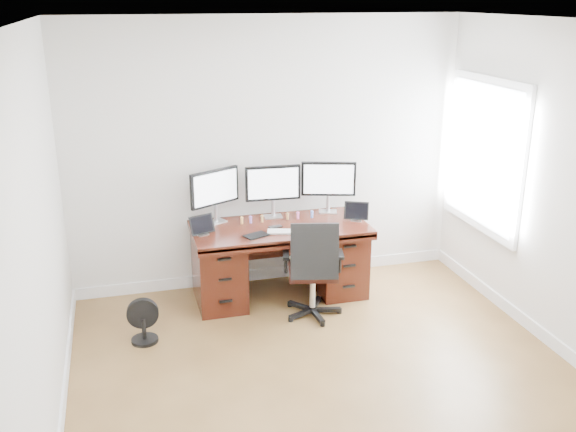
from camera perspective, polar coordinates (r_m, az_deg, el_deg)
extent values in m
plane|color=brown|center=(5.01, 4.68, -15.88)|extent=(4.50, 4.50, 0.00)
cube|color=silver|center=(6.45, -1.76, 5.47)|extent=(4.00, 0.10, 2.70)
cube|color=white|center=(6.51, 17.04, 5.23)|extent=(0.04, 1.30, 1.50)
cube|color=white|center=(6.50, 16.89, 5.22)|extent=(0.01, 1.15, 1.35)
cube|color=#3B140B|center=(6.21, -0.73, -1.09)|extent=(1.70, 0.80, 0.05)
cube|color=#3B140B|center=(6.27, -6.16, -4.71)|extent=(0.45, 0.70, 0.70)
cube|color=#3B140B|center=(6.54, 4.37, -3.61)|extent=(0.45, 0.70, 0.70)
cube|color=black|center=(6.56, -1.37, -2.06)|extent=(0.74, 0.03, 0.40)
cylinder|color=black|center=(6.14, 2.17, -8.37)|extent=(0.62, 0.62, 0.07)
cylinder|color=silver|center=(6.04, 2.20, -6.50)|extent=(0.06, 0.06, 0.37)
cube|color=black|center=(5.96, 2.22, -4.90)|extent=(0.53, 0.52, 0.06)
cube|color=black|center=(5.67, 2.39, -3.17)|extent=(0.42, 0.14, 0.51)
cube|color=black|center=(5.89, -0.19, -3.45)|extent=(0.11, 0.23, 0.03)
cube|color=black|center=(5.92, 4.65, -3.39)|extent=(0.11, 0.23, 0.03)
cylinder|color=black|center=(5.83, -12.60, -10.70)|extent=(0.23, 0.23, 0.03)
cylinder|color=black|center=(5.78, -12.68, -9.73)|extent=(0.04, 0.04, 0.19)
cylinder|color=black|center=(5.71, -12.79, -8.52)|extent=(0.28, 0.08, 0.27)
cube|color=silver|center=(6.34, -6.42, -0.49)|extent=(0.22, 0.21, 0.01)
cylinder|color=silver|center=(6.31, -6.45, 0.24)|extent=(0.04, 0.04, 0.18)
cube|color=black|center=(6.23, -6.54, 2.54)|extent=(0.50, 0.28, 0.35)
cube|color=white|center=(6.22, -6.43, 2.50)|extent=(0.45, 0.23, 0.30)
cube|color=silver|center=(6.45, -1.33, -0.04)|extent=(0.19, 0.15, 0.01)
cylinder|color=silver|center=(6.42, -1.33, 0.68)|extent=(0.04, 0.04, 0.18)
cube|color=black|center=(6.34, -1.35, 2.95)|extent=(0.55, 0.07, 0.35)
cube|color=white|center=(6.32, -1.32, 2.90)|extent=(0.50, 0.03, 0.30)
cube|color=silver|center=(6.60, 3.56, 0.39)|extent=(0.21, 0.19, 0.01)
cylinder|color=silver|center=(6.57, 3.58, 1.09)|extent=(0.04, 0.04, 0.18)
cube|color=black|center=(6.50, 3.63, 3.31)|extent=(0.54, 0.19, 0.35)
cube|color=white|center=(6.48, 3.63, 3.27)|extent=(0.48, 0.15, 0.30)
cube|color=silver|center=(6.02, -7.61, -1.61)|extent=(0.12, 0.11, 0.01)
cube|color=black|center=(5.99, -7.65, -0.77)|extent=(0.25, 0.15, 0.17)
cube|color=silver|center=(6.38, 6.10, -0.35)|extent=(0.12, 0.12, 0.01)
cube|color=black|center=(6.35, 6.13, 0.45)|extent=(0.25, 0.16, 0.17)
cube|color=silver|center=(6.03, -0.50, -1.39)|extent=(0.30, 0.20, 0.01)
cube|color=silver|center=(6.09, 2.23, -1.23)|extent=(0.17, 0.17, 0.01)
cube|color=black|center=(5.95, -2.85, -1.73)|extent=(0.26, 0.22, 0.01)
cube|color=black|center=(6.16, -1.13, -0.96)|extent=(0.14, 0.09, 0.01)
cylinder|color=#FDAE52|center=(6.26, -4.12, -0.49)|extent=(0.03, 0.03, 0.05)
sphere|color=#FDAE52|center=(6.25, -4.13, -0.17)|extent=(0.03, 0.03, 0.03)
cylinder|color=#A270D6|center=(6.28, -3.34, -0.42)|extent=(0.03, 0.03, 0.05)
sphere|color=#A270D6|center=(6.26, -3.34, -0.11)|extent=(0.03, 0.03, 0.03)
cylinder|color=#E4AD5F|center=(6.30, -2.31, -0.32)|extent=(0.03, 0.03, 0.05)
sphere|color=#E4AD5F|center=(6.29, -2.32, -0.02)|extent=(0.03, 0.03, 0.03)
cylinder|color=#9B7241|center=(6.36, -0.04, -0.12)|extent=(0.03, 0.03, 0.05)
sphere|color=#9B7241|center=(6.35, -0.04, 0.18)|extent=(0.03, 0.03, 0.03)
cylinder|color=pink|center=(6.39, 0.89, -0.04)|extent=(0.03, 0.03, 0.05)
sphere|color=pink|center=(6.37, 0.89, 0.27)|extent=(0.03, 0.03, 0.03)
cylinder|color=#5D7FDE|center=(6.43, 2.14, 0.07)|extent=(0.03, 0.03, 0.05)
sphere|color=#5D7FDE|center=(6.41, 2.14, 0.38)|extent=(0.03, 0.03, 0.03)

